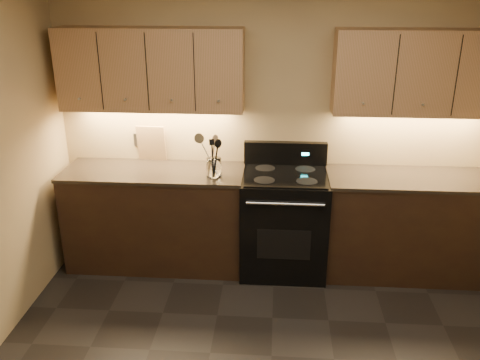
# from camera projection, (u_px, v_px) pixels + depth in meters

# --- Properties ---
(wall_back) EXTENTS (4.00, 0.04, 2.60)m
(wall_back) POSITION_uv_depth(u_px,v_px,m) (278.00, 124.00, 4.61)
(wall_back) COLOR tan
(wall_back) RESTS_ON ground
(counter_left) EXTENTS (1.62, 0.62, 0.93)m
(counter_left) POSITION_uv_depth(u_px,v_px,m) (156.00, 217.00, 4.71)
(counter_left) COLOR black
(counter_left) RESTS_ON ground
(counter_right) EXTENTS (1.46, 0.62, 0.93)m
(counter_right) POSITION_uv_depth(u_px,v_px,m) (406.00, 225.00, 4.56)
(counter_right) COLOR black
(counter_right) RESTS_ON ground
(stove) EXTENTS (0.76, 0.68, 1.14)m
(stove) POSITION_uv_depth(u_px,v_px,m) (284.00, 221.00, 4.61)
(stove) COLOR black
(stove) RESTS_ON ground
(upper_cab_left) EXTENTS (1.60, 0.30, 0.70)m
(upper_cab_left) POSITION_uv_depth(u_px,v_px,m) (151.00, 69.00, 4.37)
(upper_cab_left) COLOR #AE7C57
(upper_cab_left) RESTS_ON wall_back
(upper_cab_right) EXTENTS (1.44, 0.30, 0.70)m
(upper_cab_right) POSITION_uv_depth(u_px,v_px,m) (421.00, 73.00, 4.21)
(upper_cab_right) COLOR #AE7C57
(upper_cab_right) RESTS_ON wall_back
(outlet_plate) EXTENTS (0.08, 0.01, 0.12)m
(outlet_plate) POSITION_uv_depth(u_px,v_px,m) (138.00, 140.00, 4.76)
(outlet_plate) COLOR #B2B5BA
(outlet_plate) RESTS_ON wall_back
(utensil_crock) EXTENTS (0.14, 0.14, 0.16)m
(utensil_crock) POSITION_uv_depth(u_px,v_px,m) (214.00, 168.00, 4.38)
(utensil_crock) COLOR white
(utensil_crock) RESTS_ON counter_left
(cutting_board) EXTENTS (0.27, 0.08, 0.34)m
(cutting_board) POSITION_uv_depth(u_px,v_px,m) (151.00, 143.00, 4.74)
(cutting_board) COLOR tan
(cutting_board) RESTS_ON counter_left
(wooden_spoon) EXTENTS (0.11, 0.15, 0.35)m
(wooden_spoon) POSITION_uv_depth(u_px,v_px,m) (210.00, 156.00, 4.34)
(wooden_spoon) COLOR tan
(wooden_spoon) RESTS_ON utensil_crock
(black_spoon) EXTENTS (0.12, 0.14, 0.35)m
(black_spoon) POSITION_uv_depth(u_px,v_px,m) (213.00, 155.00, 4.35)
(black_spoon) COLOR black
(black_spoon) RESTS_ON utensil_crock
(black_turner) EXTENTS (0.12, 0.17, 0.33)m
(black_turner) POSITION_uv_depth(u_px,v_px,m) (213.00, 158.00, 4.32)
(black_turner) COLOR black
(black_turner) RESTS_ON utensil_crock
(steel_skimmer) EXTENTS (0.27, 0.17, 0.38)m
(steel_skimmer) POSITION_uv_depth(u_px,v_px,m) (217.00, 154.00, 4.32)
(steel_skimmer) COLOR silver
(steel_skimmer) RESTS_ON utensil_crock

